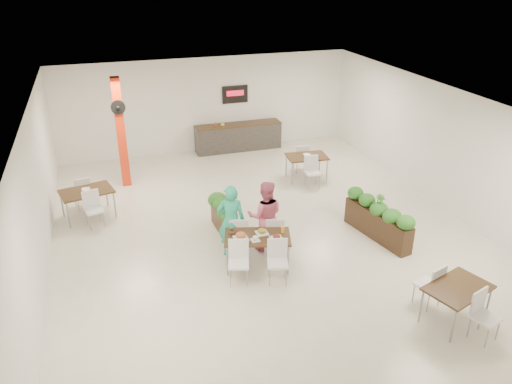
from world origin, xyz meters
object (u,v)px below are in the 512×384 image
main_table (257,241)px  diner_man (231,221)px  red_column (121,132)px  planter_left (225,217)px  service_counter (238,136)px  side_table_c (457,293)px  side_table_a (87,195)px  diner_woman (265,216)px  planter_right (378,218)px  side_table_b (307,160)px

main_table → diner_man: bearing=120.8°
red_column → planter_left: bearing=-62.0°
service_counter → diner_man: bearing=-107.4°
red_column → side_table_c: size_ratio=1.92×
planter_left → side_table_c: 5.41m
main_table → side_table_a: 4.93m
diner_man → side_table_a: size_ratio=1.02×
diner_woman → planter_right: diner_woman is taller
service_counter → diner_man: service_counter is taller
planter_right → side_table_b: 3.78m
diner_woman → planter_left: size_ratio=0.96×
red_column → planter_left: red_column is taller
main_table → planter_right: bearing=5.6°
service_counter → main_table: bearing=-103.0°
planter_right → side_table_a: size_ratio=1.25×
diner_woman → planter_left: (-0.71, 0.87, -0.35)m
red_column → planter_left: (2.04, -3.82, -1.15)m
red_column → planter_right: (5.47, -5.04, -1.13)m
planter_right → side_table_a: (-6.56, 3.23, 0.12)m
main_table → planter_left: bearing=101.2°
planter_left → side_table_c: size_ratio=1.05×
diner_woman → side_table_b: 4.25m
service_counter → side_table_c: (1.23, -10.05, 0.13)m
planter_left → side_table_b: 4.11m
side_table_b → side_table_c: same height
diner_woman → side_table_a: (-3.84, 2.89, -0.21)m
main_table → diner_woman: 0.80m
main_table → diner_man: 0.79m
planter_right → side_table_a: planter_right is taller
main_table → side_table_a: size_ratio=1.14×
diner_woman → side_table_c: diner_woman is taller
red_column → diner_woman: red_column is taller
main_table → planter_left: size_ratio=1.08×
diner_woman → planter_right: 2.76m
side_table_a → red_column: bearing=45.6°
diner_woman → side_table_c: bearing=142.0°
service_counter → planter_right: size_ratio=1.43×
red_column → side_table_b: 5.49m
planter_left → side_table_a: 3.72m
service_counter → planter_right: (1.47, -6.90, 0.02)m
diner_woman → side_table_b: size_ratio=1.02×
planter_left → side_table_a: (-3.13, 2.02, 0.15)m
main_table → diner_woman: diner_woman is taller
main_table → planter_left: main_table is taller
side_table_c → main_table: bearing=117.7°
red_column → planter_right: bearing=-42.7°
diner_man → side_table_c: 4.80m
side_table_b → red_column: bearing=172.5°
red_column → service_counter: bearing=25.0°
service_counter → side_table_c: service_counter is taller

